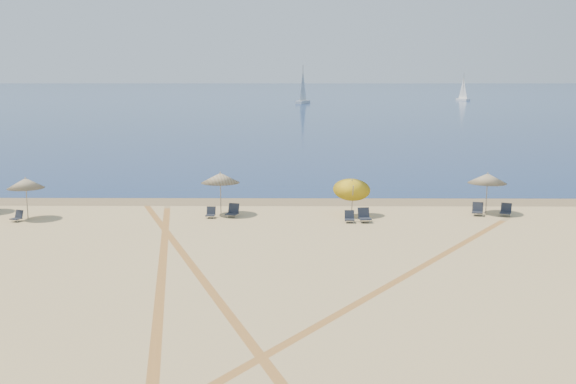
{
  "coord_description": "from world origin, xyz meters",
  "views": [
    {
      "loc": [
        0.27,
        -17.33,
        7.95
      ],
      "look_at": [
        0.0,
        20.0,
        1.3
      ],
      "focal_mm": 42.55,
      "sensor_mm": 36.0,
      "label": 1
    }
  ],
  "objects_px": {
    "umbrella_4": "(487,178)",
    "sailboat_0": "(463,92)",
    "umbrella_1": "(26,183)",
    "chair_3": "(211,213)",
    "chair_5": "(349,217)",
    "chair_6": "(364,216)",
    "chair_4": "(233,211)",
    "umbrella_2": "(220,178)",
    "chair_2": "(17,216)",
    "chair_8": "(506,210)",
    "chair_7": "(478,210)",
    "sailboat_1": "(303,92)",
    "umbrella_3": "(352,186)"
  },
  "relations": [
    {
      "from": "umbrella_3",
      "to": "umbrella_4",
      "type": "distance_m",
      "value": 7.75
    },
    {
      "from": "chair_3",
      "to": "umbrella_4",
      "type": "bearing_deg",
      "value": 9.69
    },
    {
      "from": "umbrella_3",
      "to": "chair_3",
      "type": "distance_m",
      "value": 7.92
    },
    {
      "from": "chair_3",
      "to": "chair_5",
      "type": "bearing_deg",
      "value": -3.57
    },
    {
      "from": "umbrella_1",
      "to": "umbrella_4",
      "type": "relative_size",
      "value": 0.98
    },
    {
      "from": "umbrella_1",
      "to": "umbrella_4",
      "type": "xyz_separation_m",
      "value": [
        25.45,
        1.62,
        0.04
      ]
    },
    {
      "from": "umbrella_1",
      "to": "chair_7",
      "type": "xyz_separation_m",
      "value": [
        24.81,
        1.0,
        -1.63
      ]
    },
    {
      "from": "chair_6",
      "to": "chair_4",
      "type": "bearing_deg",
      "value": 162.11
    },
    {
      "from": "umbrella_1",
      "to": "chair_8",
      "type": "height_order",
      "value": "umbrella_1"
    },
    {
      "from": "chair_2",
      "to": "chair_3",
      "type": "bearing_deg",
      "value": 28.92
    },
    {
      "from": "chair_6",
      "to": "chair_7",
      "type": "height_order",
      "value": "chair_6"
    },
    {
      "from": "chair_2",
      "to": "sailboat_0",
      "type": "relative_size",
      "value": 0.1
    },
    {
      "from": "chair_4",
      "to": "umbrella_1",
      "type": "bearing_deg",
      "value": -161.55
    },
    {
      "from": "chair_6",
      "to": "chair_7",
      "type": "relative_size",
      "value": 0.97
    },
    {
      "from": "chair_7",
      "to": "chair_8",
      "type": "height_order",
      "value": "chair_7"
    },
    {
      "from": "chair_7",
      "to": "umbrella_3",
      "type": "bearing_deg",
      "value": -161.27
    },
    {
      "from": "chair_2",
      "to": "chair_4",
      "type": "xyz_separation_m",
      "value": [
        11.45,
        1.21,
        0.06
      ]
    },
    {
      "from": "chair_8",
      "to": "umbrella_1",
      "type": "bearing_deg",
      "value": -153.13
    },
    {
      "from": "sailboat_0",
      "to": "chair_2",
      "type": "bearing_deg",
      "value": -131.92
    },
    {
      "from": "sailboat_1",
      "to": "chair_8",
      "type": "bearing_deg",
      "value": -64.33
    },
    {
      "from": "umbrella_4",
      "to": "sailboat_0",
      "type": "relative_size",
      "value": 0.32
    },
    {
      "from": "chair_5",
      "to": "sailboat_1",
      "type": "height_order",
      "value": "sailboat_1"
    },
    {
      "from": "umbrella_3",
      "to": "chair_7",
      "type": "xyz_separation_m",
      "value": [
        7.06,
        0.27,
        -1.4
      ]
    },
    {
      "from": "chair_8",
      "to": "sailboat_0",
      "type": "xyz_separation_m",
      "value": [
        34.16,
        149.04,
        1.92
      ]
    },
    {
      "from": "umbrella_1",
      "to": "chair_4",
      "type": "relative_size",
      "value": 2.7
    },
    {
      "from": "umbrella_2",
      "to": "umbrella_1",
      "type": "bearing_deg",
      "value": -173.41
    },
    {
      "from": "sailboat_1",
      "to": "chair_2",
      "type": "bearing_deg",
      "value": -75.72
    },
    {
      "from": "umbrella_1",
      "to": "sailboat_0",
      "type": "relative_size",
      "value": 0.31
    },
    {
      "from": "chair_3",
      "to": "chair_5",
      "type": "xyz_separation_m",
      "value": [
        7.53,
        -1.09,
        0.01
      ]
    },
    {
      "from": "chair_3",
      "to": "sailboat_1",
      "type": "height_order",
      "value": "sailboat_1"
    },
    {
      "from": "umbrella_2",
      "to": "chair_8",
      "type": "xyz_separation_m",
      "value": [
        15.91,
        -0.31,
        -1.76
      ]
    },
    {
      "from": "chair_5",
      "to": "chair_4",
      "type": "bearing_deg",
      "value": 170.84
    },
    {
      "from": "chair_8",
      "to": "umbrella_4",
      "type": "bearing_deg",
      "value": 166.36
    },
    {
      "from": "chair_3",
      "to": "chair_7",
      "type": "bearing_deg",
      "value": 7.54
    },
    {
      "from": "umbrella_3",
      "to": "chair_6",
      "type": "xyz_separation_m",
      "value": [
        0.55,
        -1.48,
        -1.39
      ]
    },
    {
      "from": "umbrella_3",
      "to": "chair_3",
      "type": "height_order",
      "value": "umbrella_3"
    },
    {
      "from": "sailboat_0",
      "to": "chair_7",
      "type": "bearing_deg",
      "value": -123.43
    },
    {
      "from": "umbrella_1",
      "to": "sailboat_0",
      "type": "xyz_separation_m",
      "value": [
        60.5,
        149.94,
        0.28
      ]
    },
    {
      "from": "chair_8",
      "to": "sailboat_1",
      "type": "bearing_deg",
      "value": 118.98
    },
    {
      "from": "chair_4",
      "to": "chair_8",
      "type": "relative_size",
      "value": 1.0
    },
    {
      "from": "chair_2",
      "to": "chair_4",
      "type": "bearing_deg",
      "value": 29.41
    },
    {
      "from": "chair_7",
      "to": "chair_8",
      "type": "xyz_separation_m",
      "value": [
        1.54,
        -0.1,
        -0.01
      ]
    },
    {
      "from": "chair_8",
      "to": "umbrella_3",
      "type": "bearing_deg",
      "value": -153.99
    },
    {
      "from": "umbrella_2",
      "to": "umbrella_4",
      "type": "distance_m",
      "value": 15.01
    },
    {
      "from": "chair_2",
      "to": "chair_7",
      "type": "height_order",
      "value": "chair_7"
    },
    {
      "from": "umbrella_4",
      "to": "chair_6",
      "type": "xyz_separation_m",
      "value": [
        -7.15,
        -2.37,
        -1.66
      ]
    },
    {
      "from": "umbrella_4",
      "to": "chair_3",
      "type": "distance_m",
      "value": 15.62
    },
    {
      "from": "umbrella_4",
      "to": "chair_5",
      "type": "distance_m",
      "value": 8.48
    },
    {
      "from": "chair_2",
      "to": "chair_4",
      "type": "height_order",
      "value": "chair_4"
    },
    {
      "from": "umbrella_2",
      "to": "chair_2",
      "type": "height_order",
      "value": "umbrella_2"
    }
  ]
}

